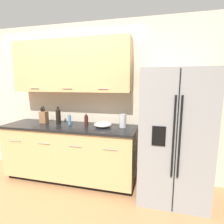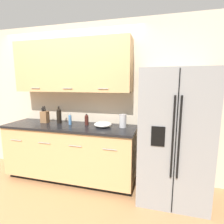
{
  "view_description": "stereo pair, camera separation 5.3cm",
  "coord_description": "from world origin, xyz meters",
  "px_view_note": "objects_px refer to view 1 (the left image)",
  "views": [
    {
      "loc": [
        1.46,
        -1.64,
        1.61
      ],
      "look_at": [
        0.84,
        0.88,
        1.18
      ],
      "focal_mm": 28.0,
      "sensor_mm": 36.0,
      "label": 1
    },
    {
      "loc": [
        1.51,
        -1.62,
        1.61
      ],
      "look_at": [
        0.84,
        0.88,
        1.18
      ],
      "focal_mm": 28.0,
      "sensor_mm": 36.0,
      "label": 2
    }
  ],
  "objects_px": {
    "refrigerator": "(173,136)",
    "wine_bottle": "(58,116)",
    "steel_canister": "(123,121)",
    "mixing_bowl": "(103,124)",
    "oil_bottle": "(86,120)",
    "knife_block": "(44,117)",
    "soap_dispenser": "(70,120)"
  },
  "relations": [
    {
      "from": "refrigerator",
      "to": "knife_block",
      "type": "height_order",
      "value": "refrigerator"
    },
    {
      "from": "knife_block",
      "to": "wine_bottle",
      "type": "height_order",
      "value": "knife_block"
    },
    {
      "from": "oil_bottle",
      "to": "steel_canister",
      "type": "distance_m",
      "value": 0.61
    },
    {
      "from": "knife_block",
      "to": "mixing_bowl",
      "type": "bearing_deg",
      "value": -2.24
    },
    {
      "from": "refrigerator",
      "to": "soap_dispenser",
      "type": "bearing_deg",
      "value": 176.08
    },
    {
      "from": "soap_dispenser",
      "to": "steel_canister",
      "type": "height_order",
      "value": "steel_canister"
    },
    {
      "from": "wine_bottle",
      "to": "oil_bottle",
      "type": "relative_size",
      "value": 1.56
    },
    {
      "from": "wine_bottle",
      "to": "steel_canister",
      "type": "distance_m",
      "value": 1.12
    },
    {
      "from": "knife_block",
      "to": "refrigerator",
      "type": "bearing_deg",
      "value": -3.68
    },
    {
      "from": "knife_block",
      "to": "oil_bottle",
      "type": "distance_m",
      "value": 0.78
    },
    {
      "from": "refrigerator",
      "to": "wine_bottle",
      "type": "height_order",
      "value": "refrigerator"
    },
    {
      "from": "refrigerator",
      "to": "soap_dispenser",
      "type": "relative_size",
      "value": 9.13
    },
    {
      "from": "steel_canister",
      "to": "knife_block",
      "type": "bearing_deg",
      "value": -179.39
    },
    {
      "from": "knife_block",
      "to": "wine_bottle",
      "type": "xyz_separation_m",
      "value": [
        0.26,
        0.03,
        0.03
      ]
    },
    {
      "from": "knife_block",
      "to": "soap_dispenser",
      "type": "xyz_separation_m",
      "value": [
        0.5,
        -0.03,
        -0.02
      ]
    },
    {
      "from": "refrigerator",
      "to": "knife_block",
      "type": "xyz_separation_m",
      "value": [
        -2.12,
        0.14,
        0.14
      ]
    },
    {
      "from": "mixing_bowl",
      "to": "refrigerator",
      "type": "bearing_deg",
      "value": -5.16
    },
    {
      "from": "refrigerator",
      "to": "soap_dispenser",
      "type": "xyz_separation_m",
      "value": [
        -1.62,
        0.11,
        0.12
      ]
    },
    {
      "from": "refrigerator",
      "to": "oil_bottle",
      "type": "distance_m",
      "value": 1.35
    },
    {
      "from": "soap_dispenser",
      "to": "steel_canister",
      "type": "bearing_deg",
      "value": 2.59
    },
    {
      "from": "refrigerator",
      "to": "oil_bottle",
      "type": "bearing_deg",
      "value": 173.49
    },
    {
      "from": "soap_dispenser",
      "to": "mixing_bowl",
      "type": "height_order",
      "value": "soap_dispenser"
    },
    {
      "from": "oil_bottle",
      "to": "steel_canister",
      "type": "xyz_separation_m",
      "value": [
        0.61,
        -0.0,
        0.01
      ]
    },
    {
      "from": "wine_bottle",
      "to": "oil_bottle",
      "type": "height_order",
      "value": "wine_bottle"
    },
    {
      "from": "refrigerator",
      "to": "mixing_bowl",
      "type": "xyz_separation_m",
      "value": [
        -1.04,
        0.09,
        0.08
      ]
    },
    {
      "from": "wine_bottle",
      "to": "oil_bottle",
      "type": "bearing_deg",
      "value": -0.99
    },
    {
      "from": "steel_canister",
      "to": "mixing_bowl",
      "type": "height_order",
      "value": "steel_canister"
    },
    {
      "from": "wine_bottle",
      "to": "mixing_bowl",
      "type": "relative_size",
      "value": 1.04
    },
    {
      "from": "knife_block",
      "to": "soap_dispenser",
      "type": "relative_size",
      "value": 1.47
    },
    {
      "from": "steel_canister",
      "to": "wine_bottle",
      "type": "bearing_deg",
      "value": 179.44
    },
    {
      "from": "steel_canister",
      "to": "soap_dispenser",
      "type": "bearing_deg",
      "value": -177.41
    },
    {
      "from": "soap_dispenser",
      "to": "refrigerator",
      "type": "bearing_deg",
      "value": -3.92
    }
  ]
}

